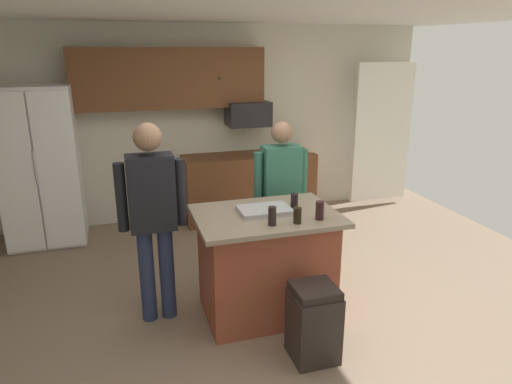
# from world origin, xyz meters

# --- Properties ---
(floor) EXTENTS (7.04, 7.04, 0.00)m
(floor) POSITION_xyz_m (0.00, 0.00, 0.00)
(floor) COLOR #7F6B56
(floor) RESTS_ON ground
(ceiling) EXTENTS (7.04, 7.04, 0.00)m
(ceiling) POSITION_xyz_m (0.00, 0.00, 2.60)
(ceiling) COLOR white
(back_wall) EXTENTS (6.40, 0.10, 2.60)m
(back_wall) POSITION_xyz_m (0.00, 2.80, 1.30)
(back_wall) COLOR beige
(back_wall) RESTS_ON ground
(french_door_window_panel) EXTENTS (0.90, 0.06, 2.00)m
(french_door_window_panel) POSITION_xyz_m (2.60, 2.40, 1.10)
(french_door_window_panel) COLOR white
(french_door_window_panel) RESTS_ON ground
(cabinet_run_upper) EXTENTS (2.40, 0.38, 0.75)m
(cabinet_run_upper) POSITION_xyz_m (-0.40, 2.60, 1.93)
(cabinet_run_upper) COLOR brown
(cabinet_run_lower) EXTENTS (1.80, 0.63, 0.90)m
(cabinet_run_lower) POSITION_xyz_m (0.60, 2.48, 0.45)
(cabinet_run_lower) COLOR brown
(cabinet_run_lower) RESTS_ON ground
(refrigerator) EXTENTS (0.87, 0.76, 1.89)m
(refrigerator) POSITION_xyz_m (-2.00, 2.38, 0.95)
(refrigerator) COLOR white
(refrigerator) RESTS_ON ground
(microwave_over_range) EXTENTS (0.56, 0.40, 0.32)m
(microwave_over_range) POSITION_xyz_m (0.60, 2.50, 1.45)
(microwave_over_range) COLOR black
(kitchen_island) EXTENTS (1.22, 0.88, 0.95)m
(kitchen_island) POSITION_xyz_m (0.06, 0.06, 0.48)
(kitchen_island) COLOR brown
(kitchen_island) RESTS_ON ground
(person_guest_right) EXTENTS (0.57, 0.22, 1.61)m
(person_guest_right) POSITION_xyz_m (0.45, 0.78, 0.92)
(person_guest_right) COLOR #232D4C
(person_guest_right) RESTS_ON ground
(person_guest_by_door) EXTENTS (0.57, 0.23, 1.74)m
(person_guest_by_door) POSITION_xyz_m (-0.87, 0.25, 1.01)
(person_guest_by_door) COLOR #232D4C
(person_guest_by_door) RESTS_ON ground
(glass_dark_ale) EXTENTS (0.07, 0.07, 0.14)m
(glass_dark_ale) POSITION_xyz_m (0.33, 0.10, 1.02)
(glass_dark_ale) COLOR black
(glass_dark_ale) RESTS_ON kitchen_island
(glass_pilsner) EXTENTS (0.07, 0.07, 0.13)m
(glass_pilsner) POSITION_xyz_m (0.22, -0.23, 1.01)
(glass_pilsner) COLOR black
(glass_pilsner) RESTS_ON kitchen_island
(glass_stout_tall) EXTENTS (0.07, 0.07, 0.15)m
(glass_stout_tall) POSITION_xyz_m (0.02, -0.21, 1.02)
(glass_stout_tall) COLOR black
(glass_stout_tall) RESTS_ON kitchen_island
(glass_short_whisky) EXTENTS (0.07, 0.07, 0.15)m
(glass_short_whisky) POSITION_xyz_m (0.43, -0.20, 1.02)
(glass_short_whisky) COLOR black
(glass_short_whisky) RESTS_ON kitchen_island
(serving_tray) EXTENTS (0.44, 0.30, 0.04)m
(serving_tray) POSITION_xyz_m (0.05, 0.09, 0.97)
(serving_tray) COLOR #B7B7BC
(serving_tray) RESTS_ON kitchen_island
(trash_bin) EXTENTS (0.34, 0.34, 0.61)m
(trash_bin) POSITION_xyz_m (0.20, -0.66, 0.30)
(trash_bin) COLOR black
(trash_bin) RESTS_ON ground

